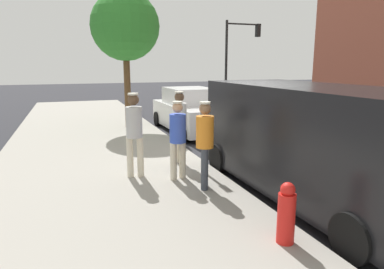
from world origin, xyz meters
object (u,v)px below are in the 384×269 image
at_px(parked_van, 312,139).
at_px(fire_hydrant, 286,214).
at_px(pedestrian_in_gray, 134,129).
at_px(street_tree, 125,27).
at_px(pedestrian_in_blue, 178,135).
at_px(pedestrian_in_orange, 205,139).
at_px(traffic_light_corner, 238,48).
at_px(parked_sedan_behind, 191,112).
at_px(parking_meter_near, 205,128).
at_px(pedestrian_in_white, 180,122).

distance_m(parked_van, fire_hydrant, 2.31).
relative_size(pedestrian_in_gray, fire_hydrant, 2.10).
bearing_deg(street_tree, pedestrian_in_blue, 89.69).
bearing_deg(street_tree, pedestrian_in_orange, 92.28).
relative_size(pedestrian_in_blue, fire_hydrant, 1.92).
bearing_deg(fire_hydrant, traffic_light_corner, -114.92).
relative_size(pedestrian_in_blue, parked_sedan_behind, 0.37).
relative_size(parking_meter_near, pedestrian_in_white, 0.86).
bearing_deg(pedestrian_in_blue, street_tree, -90.31).
bearing_deg(pedestrian_in_blue, pedestrian_in_orange, 114.35).
relative_size(pedestrian_in_blue, pedestrian_in_orange, 0.97).
bearing_deg(pedestrian_in_orange, traffic_light_corner, -119.17).
bearing_deg(traffic_light_corner, pedestrian_in_blue, 58.58).
distance_m(parking_meter_near, street_tree, 6.88).
bearing_deg(traffic_light_corner, parking_meter_near, 60.39).
xyz_separation_m(pedestrian_in_gray, traffic_light_corner, (-9.13, -13.16, 2.32)).
distance_m(pedestrian_in_white, fire_hydrant, 4.19).
xyz_separation_m(pedestrian_in_white, fire_hydrant, (-0.19, 4.14, -0.60)).
bearing_deg(parked_sedan_behind, traffic_light_corner, -127.02).
distance_m(parked_van, parked_sedan_behind, 7.10).
distance_m(pedestrian_in_white, parked_sedan_behind, 4.90).
height_order(pedestrian_in_blue, pedestrian_in_white, pedestrian_in_white).
bearing_deg(pedestrian_in_blue, fire_hydrant, 100.62).
bearing_deg(pedestrian_in_white, fire_hydrant, 92.59).
distance_m(parking_meter_near, pedestrian_in_white, 0.97).
bearing_deg(fire_hydrant, parked_sedan_behind, -101.12).
bearing_deg(pedestrian_in_blue, pedestrian_in_white, -109.42).
bearing_deg(pedestrian_in_orange, pedestrian_in_white, -92.04).
distance_m(parked_sedan_behind, fire_hydrant, 8.82).
relative_size(pedestrian_in_blue, pedestrian_in_white, 0.94).
bearing_deg(pedestrian_in_white, pedestrian_in_gray, 28.27).
bearing_deg(parked_van, parked_sedan_behind, -90.80).
bearing_deg(fire_hydrant, parked_van, -135.78).
distance_m(parked_van, traffic_light_corner, 16.47).
bearing_deg(pedestrian_in_gray, street_tree, -98.10).
bearing_deg(pedestrian_in_gray, pedestrian_in_white, -151.73).
height_order(parking_meter_near, street_tree, street_tree).
bearing_deg(parked_sedan_behind, pedestrian_in_blue, 67.91).
height_order(street_tree, fire_hydrant, street_tree).
bearing_deg(traffic_light_corner, street_tree, 40.77).
bearing_deg(pedestrian_in_orange, parked_van, 157.00).
height_order(parked_van, fire_hydrant, parked_van).
distance_m(pedestrian_in_gray, parked_van, 3.57).
xyz_separation_m(parking_meter_near, fire_hydrant, (0.10, 3.22, -0.61)).
height_order(pedestrian_in_gray, traffic_light_corner, traffic_light_corner).
distance_m(pedestrian_in_orange, fire_hydrant, 2.42).
relative_size(pedestrian_in_blue, parked_van, 0.31).
height_order(pedestrian_in_blue, street_tree, street_tree).
xyz_separation_m(pedestrian_in_white, street_tree, (0.35, -5.38, 2.71)).
relative_size(parking_meter_near, pedestrian_in_gray, 0.84).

